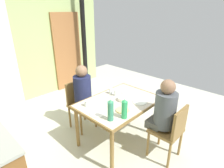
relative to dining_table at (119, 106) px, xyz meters
The scene contains 23 objects.
ground_plane 0.70m from the dining_table, 161.99° to the left, with size 6.70×6.70×0.00m, color beige.
wall_back 2.75m from the dining_table, 94.75° to the left, with size 4.07×0.10×2.73m, color #A8BF77.
door_wooden 2.71m from the dining_table, 72.60° to the left, with size 0.80×0.05×2.00m, color #9F6538.
stove_pipe_column 2.67m from the dining_table, 63.09° to the left, with size 0.12×0.12×2.73m, color black.
dining_table is the anchor object (origin of this frame).
chair_near_diner 0.84m from the dining_table, 75.69° to the right, with size 0.40×0.40×0.87m.
chair_far_diner 0.83m from the dining_table, 102.70° to the left, with size 0.40×0.40×0.87m.
person_near_diner 0.70m from the dining_table, 72.90° to the right, with size 0.30×0.37×0.77m.
person_far_diner 0.70m from the dining_table, 105.20° to the left, with size 0.30×0.37×0.77m.
water_bottle_green_near 0.57m from the dining_table, 150.33° to the right, with size 0.08×0.08×0.30m.
water_bottle_green_far 0.51m from the dining_table, 129.85° to the right, with size 0.08×0.08×0.28m.
serving_bowl_center 0.13m from the dining_table, 19.76° to the right, with size 0.17×0.17×0.06m, color silver.
dinner_plate_near_left 0.47m from the dining_table, behind, with size 0.23×0.23×0.01m, color white.
dinner_plate_near_right 0.39m from the dining_table, 17.18° to the left, with size 0.22×0.22×0.01m, color white.
dinner_plate_far_center 0.33m from the dining_table, 51.55° to the right, with size 0.21×0.21×0.01m, color white.
drinking_glass_by_near_diner 0.34m from the dining_table, 67.79° to the left, with size 0.06×0.06×0.10m, color silver.
drinking_glass_by_far_diner 0.52m from the dining_table, 151.28° to the left, with size 0.06×0.06×0.09m, color silver.
drinking_glass_spare_center 0.24m from the dining_table, 56.72° to the left, with size 0.06×0.06×0.11m, color silver.
bread_plate_sliced 0.30m from the dining_table, 128.62° to the right, with size 0.19×0.19×0.02m, color #DBB77A.
cutlery_knife_near 0.38m from the dining_table, 145.26° to the left, with size 0.15×0.02×0.00m, color silver.
cutlery_fork_near 0.35m from the dining_table, 116.08° to the left, with size 0.15×0.02×0.00m, color silver.
cutlery_knife_far 0.51m from the dining_table, 11.73° to the right, with size 0.15×0.02×0.00m, color silver.
cutlery_fork_far 0.19m from the dining_table, 152.35° to the left, with size 0.15×0.02×0.00m, color silver.
Camera 1 is at (-1.68, -1.73, 2.07)m, focal length 29.27 mm.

